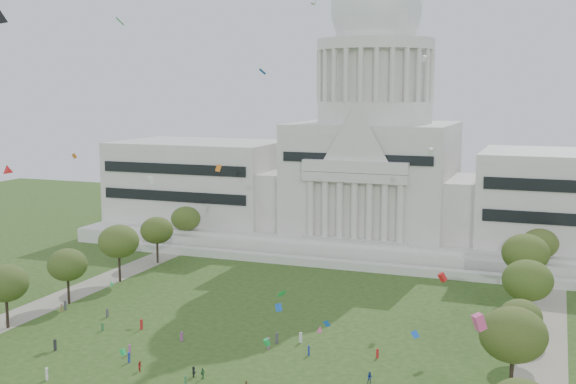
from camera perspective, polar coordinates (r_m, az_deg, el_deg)
name	(u,v)px	position (r m, az deg, el deg)	size (l,w,h in m)	color
capitol	(373,166)	(205.42, 6.75, 2.07)	(160.00, 64.50, 91.30)	silver
path_left	(41,307)	(156.42, -18.94, -8.58)	(8.00, 160.00, 0.04)	gray
path_right	(541,371)	(122.89, 19.36, -13.23)	(8.00, 160.00, 0.04)	gray
row_tree_l_2	(6,283)	(143.10, -21.42, -6.73)	(8.42, 8.42, 11.97)	black
row_tree_r_2	(513,335)	(107.90, 17.37, -10.72)	(9.55, 9.55, 13.58)	black
row_tree_l_3	(67,265)	(154.88, -17.04, -5.52)	(8.12, 8.12, 11.55)	black
row_tree_r_3	(520,317)	(124.90, 17.89, -9.38)	(7.01, 7.01, 9.98)	black
row_tree_l_4	(119,241)	(169.23, -13.23, -3.82)	(9.29, 9.29, 13.21)	black
row_tree_r_4	(528,280)	(139.26, 18.41, -6.65)	(9.19, 9.19, 13.06)	black
row_tree_l_5	(157,230)	(185.38, -10.32, -3.00)	(8.33, 8.33, 11.85)	black
row_tree_r_5	(526,253)	(158.75, 18.26, -4.61)	(9.82, 9.82, 13.96)	black
row_tree_l_6	(186,219)	(201.66, -8.08, -2.09)	(8.19, 8.19, 11.64)	black
row_tree_r_6	(540,244)	(176.52, 19.29, -3.87)	(8.42, 8.42, 11.97)	black
person_2	(370,377)	(112.60, 6.48, -14.36)	(0.84, 0.52, 1.73)	navy
person_4	(203,373)	(114.17, -6.76, -14.04)	(0.99, 0.54, 1.70)	#33723F
person_5	(194,372)	(114.97, -7.46, -13.90)	(1.55, 0.61, 1.67)	#26262B
person_8	(140,366)	(118.55, -11.61, -13.32)	(0.79, 0.49, 1.62)	#B21E1E
distant_crowd	(147,349)	(125.13, -11.04, -12.09)	(65.02, 37.72, 1.95)	#4C4C51
kite_swarm	(197,198)	(103.88, -7.22, -0.46)	(81.82, 106.06, 62.53)	white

